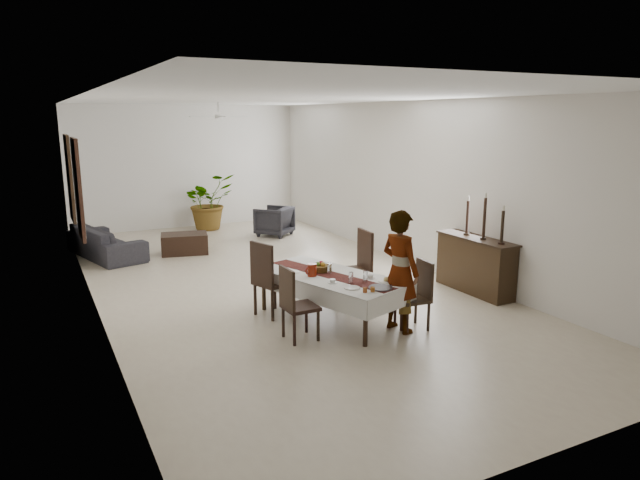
% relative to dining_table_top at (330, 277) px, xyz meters
% --- Properties ---
extents(floor, '(6.00, 12.00, 0.00)m').
position_rel_dining_table_top_xyz_m(floor, '(0.03, 2.11, -0.64)').
color(floor, beige).
rests_on(floor, ground).
extents(ceiling, '(6.00, 12.00, 0.02)m').
position_rel_dining_table_top_xyz_m(ceiling, '(0.03, 2.11, 2.56)').
color(ceiling, white).
rests_on(ceiling, wall_back).
extents(wall_back, '(6.00, 0.02, 3.20)m').
position_rel_dining_table_top_xyz_m(wall_back, '(0.03, 8.11, 0.96)').
color(wall_back, white).
rests_on(wall_back, floor).
extents(wall_front, '(6.00, 0.02, 3.20)m').
position_rel_dining_table_top_xyz_m(wall_front, '(0.03, -3.89, 0.96)').
color(wall_front, white).
rests_on(wall_front, floor).
extents(wall_left, '(0.02, 12.00, 3.20)m').
position_rel_dining_table_top_xyz_m(wall_left, '(-2.97, 2.11, 0.96)').
color(wall_left, white).
rests_on(wall_left, floor).
extents(wall_right, '(0.02, 12.00, 3.20)m').
position_rel_dining_table_top_xyz_m(wall_right, '(3.03, 2.11, 0.96)').
color(wall_right, white).
rests_on(wall_right, floor).
extents(dining_table_top, '(1.51, 2.30, 0.04)m').
position_rel_dining_table_top_xyz_m(dining_table_top, '(0.00, 0.00, 0.00)').
color(dining_table_top, black).
rests_on(dining_table_top, table_leg_fl).
extents(table_leg_fl, '(0.08, 0.08, 0.62)m').
position_rel_dining_table_top_xyz_m(table_leg_fl, '(-0.06, -1.09, -0.33)').
color(table_leg_fl, black).
rests_on(table_leg_fl, floor).
extents(table_leg_fr, '(0.08, 0.08, 0.62)m').
position_rel_dining_table_top_xyz_m(table_leg_fr, '(0.69, -0.84, -0.33)').
color(table_leg_fr, black).
rests_on(table_leg_fr, floor).
extents(table_leg_bl, '(0.08, 0.08, 0.62)m').
position_rel_dining_table_top_xyz_m(table_leg_bl, '(-0.69, 0.84, -0.33)').
color(table_leg_bl, black).
rests_on(table_leg_bl, floor).
extents(table_leg_br, '(0.08, 0.08, 0.62)m').
position_rel_dining_table_top_xyz_m(table_leg_br, '(0.06, 1.09, -0.33)').
color(table_leg_br, black).
rests_on(table_leg_br, floor).
extents(tablecloth_top, '(1.71, 2.51, 0.01)m').
position_rel_dining_table_top_xyz_m(tablecloth_top, '(0.00, 0.00, 0.03)').
color(tablecloth_top, silver).
rests_on(tablecloth_top, dining_table_top).
extents(tablecloth_drape_left, '(0.72, 2.18, 0.27)m').
position_rel_dining_table_top_xyz_m(tablecloth_drape_left, '(-0.49, -0.16, -0.10)').
color(tablecloth_drape_left, silver).
rests_on(tablecloth_drape_left, dining_table_top).
extents(tablecloth_drape_right, '(0.72, 2.18, 0.27)m').
position_rel_dining_table_top_xyz_m(tablecloth_drape_right, '(0.49, 0.16, -0.10)').
color(tablecloth_drape_right, white).
rests_on(tablecloth_drape_right, dining_table_top).
extents(tablecloth_drape_near, '(1.00, 0.33, 0.27)m').
position_rel_dining_table_top_xyz_m(tablecloth_drape_near, '(0.36, -1.09, -0.10)').
color(tablecloth_drape_near, white).
rests_on(tablecloth_drape_near, dining_table_top).
extents(tablecloth_drape_far, '(1.00, 0.33, 0.27)m').
position_rel_dining_table_top_xyz_m(tablecloth_drape_far, '(-0.36, 1.09, -0.10)').
color(tablecloth_drape_far, silver).
rests_on(tablecloth_drape_far, dining_table_top).
extents(table_runner, '(0.99, 2.21, 0.00)m').
position_rel_dining_table_top_xyz_m(table_runner, '(0.00, 0.00, 0.03)').
color(table_runner, '#541D18').
rests_on(table_runner, tablecloth_top).
extents(red_pitcher, '(0.17, 0.17, 0.18)m').
position_rel_dining_table_top_xyz_m(red_pitcher, '(-0.25, 0.06, 0.12)').
color(red_pitcher, maroon).
rests_on(red_pitcher, tablecloth_top).
extents(pitcher_handle, '(0.11, 0.05, 0.11)m').
position_rel_dining_table_top_xyz_m(pitcher_handle, '(-0.32, 0.03, 0.12)').
color(pitcher_handle, maroon).
rests_on(pitcher_handle, red_pitcher).
extents(wine_glass_near, '(0.06, 0.06, 0.15)m').
position_rel_dining_table_top_xyz_m(wine_glass_near, '(0.28, -0.52, 0.11)').
color(wine_glass_near, white).
rests_on(wine_glass_near, tablecloth_top).
extents(wine_glass_mid, '(0.06, 0.06, 0.15)m').
position_rel_dining_table_top_xyz_m(wine_glass_mid, '(0.07, -0.49, 0.11)').
color(wine_glass_mid, white).
rests_on(wine_glass_mid, tablecloth_top).
extents(wine_glass_far, '(0.06, 0.06, 0.15)m').
position_rel_dining_table_top_xyz_m(wine_glass_far, '(0.03, 0.06, 0.11)').
color(wine_glass_far, silver).
rests_on(wine_glass_far, tablecloth_top).
extents(teacup_right, '(0.08, 0.08, 0.05)m').
position_rel_dining_table_top_xyz_m(teacup_right, '(0.42, -0.42, 0.06)').
color(teacup_right, silver).
rests_on(teacup_right, saucer_right).
extents(saucer_right, '(0.13, 0.13, 0.01)m').
position_rel_dining_table_top_xyz_m(saucer_right, '(0.42, -0.42, 0.04)').
color(saucer_right, silver).
rests_on(saucer_right, tablecloth_top).
extents(teacup_left, '(0.08, 0.08, 0.05)m').
position_rel_dining_table_top_xyz_m(teacup_left, '(-0.16, -0.38, 0.06)').
color(teacup_left, silver).
rests_on(teacup_left, saucer_left).
extents(saucer_left, '(0.13, 0.13, 0.01)m').
position_rel_dining_table_top_xyz_m(saucer_left, '(-0.16, -0.38, 0.04)').
color(saucer_left, silver).
rests_on(saucer_left, tablecloth_top).
extents(plate_near_right, '(0.21, 0.21, 0.01)m').
position_rel_dining_table_top_xyz_m(plate_near_right, '(0.53, -0.67, 0.04)').
color(plate_near_right, white).
rests_on(plate_near_right, tablecloth_top).
extents(bread_near_right, '(0.08, 0.08, 0.08)m').
position_rel_dining_table_top_xyz_m(bread_near_right, '(0.53, -0.67, 0.06)').
color(bread_near_right, tan).
rests_on(bread_near_right, plate_near_right).
extents(plate_near_left, '(0.21, 0.21, 0.01)m').
position_rel_dining_table_top_xyz_m(plate_near_left, '(-0.05, -0.72, 0.04)').
color(plate_near_left, silver).
rests_on(plate_near_left, tablecloth_top).
extents(plate_far_left, '(0.21, 0.21, 0.01)m').
position_rel_dining_table_top_xyz_m(plate_far_left, '(-0.42, 0.38, 0.04)').
color(plate_far_left, white).
rests_on(plate_far_left, tablecloth_top).
extents(serving_tray, '(0.32, 0.32, 0.02)m').
position_rel_dining_table_top_xyz_m(serving_tray, '(0.29, -0.89, 0.04)').
color(serving_tray, '#46454A').
rests_on(serving_tray, tablecloth_top).
extents(jam_jar_a, '(0.06, 0.06, 0.07)m').
position_rel_dining_table_top_xyz_m(jam_jar_a, '(0.11, -0.97, 0.07)').
color(jam_jar_a, '#975015').
rests_on(jam_jar_a, tablecloth_top).
extents(jam_jar_b, '(0.06, 0.06, 0.07)m').
position_rel_dining_table_top_xyz_m(jam_jar_b, '(0.01, -0.95, 0.07)').
color(jam_jar_b, brown).
rests_on(jam_jar_b, tablecloth_top).
extents(fruit_basket, '(0.27, 0.27, 0.09)m').
position_rel_dining_table_top_xyz_m(fruit_basket, '(-0.03, 0.23, 0.08)').
color(fruit_basket, brown).
rests_on(fruit_basket, tablecloth_top).
extents(fruit_red, '(0.08, 0.08, 0.08)m').
position_rel_dining_table_top_xyz_m(fruit_red, '(-0.01, 0.25, 0.14)').
color(fruit_red, maroon).
rests_on(fruit_red, fruit_basket).
extents(fruit_green, '(0.07, 0.07, 0.07)m').
position_rel_dining_table_top_xyz_m(fruit_green, '(-0.07, 0.24, 0.14)').
color(fruit_green, '#598A29').
rests_on(fruit_green, fruit_basket).
extents(fruit_yellow, '(0.07, 0.07, 0.07)m').
position_rel_dining_table_top_xyz_m(fruit_yellow, '(-0.01, 0.18, 0.14)').
color(fruit_yellow, '#C28722').
rests_on(fruit_yellow, fruit_basket).
extents(chair_right_near_seat, '(0.44, 0.44, 0.05)m').
position_rel_dining_table_top_xyz_m(chair_right_near_seat, '(0.85, -0.84, -0.22)').
color(chair_right_near_seat, black).
rests_on(chair_right_near_seat, chair_right_near_leg_fl).
extents(chair_right_near_leg_fl, '(0.04, 0.04, 0.40)m').
position_rel_dining_table_top_xyz_m(chair_right_near_leg_fl, '(1.00, -1.02, -0.44)').
color(chair_right_near_leg_fl, black).
rests_on(chair_right_near_leg_fl, floor).
extents(chair_right_near_leg_fr, '(0.04, 0.04, 0.40)m').
position_rel_dining_table_top_xyz_m(chair_right_near_leg_fr, '(1.03, -0.69, -0.44)').
color(chair_right_near_leg_fr, black).
rests_on(chair_right_near_leg_fr, floor).
extents(chair_right_near_leg_bl, '(0.04, 0.04, 0.40)m').
position_rel_dining_table_top_xyz_m(chair_right_near_leg_bl, '(0.67, -0.99, -0.44)').
color(chair_right_near_leg_bl, black).
rests_on(chair_right_near_leg_bl, floor).
extents(chair_right_near_leg_br, '(0.04, 0.04, 0.40)m').
position_rel_dining_table_top_xyz_m(chair_right_near_leg_br, '(0.70, -0.66, -0.44)').
color(chair_right_near_leg_br, black).
rests_on(chair_right_near_leg_br, floor).
extents(chair_right_near_back, '(0.07, 0.41, 0.52)m').
position_rel_dining_table_top_xyz_m(chair_right_near_back, '(1.03, -0.86, 0.06)').
color(chair_right_near_back, black).
rests_on(chair_right_near_back, chair_right_near_seat).
extents(chair_right_far_seat, '(0.53, 0.53, 0.06)m').
position_rel_dining_table_top_xyz_m(chair_right_far_seat, '(0.68, 0.53, -0.13)').
color(chair_right_far_seat, black).
rests_on(chair_right_far_seat, chair_right_far_leg_fl).
extents(chair_right_far_leg_fl, '(0.05, 0.05, 0.48)m').
position_rel_dining_table_top_xyz_m(chair_right_far_leg_fl, '(0.87, 0.31, -0.40)').
color(chair_right_far_leg_fl, black).
rests_on(chair_right_far_leg_fl, floor).
extents(chair_right_far_leg_fr, '(0.05, 0.05, 0.48)m').
position_rel_dining_table_top_xyz_m(chair_right_far_leg_fr, '(0.90, 0.71, -0.40)').
color(chair_right_far_leg_fr, black).
rests_on(chair_right_far_leg_fr, floor).
extents(chair_right_far_leg_bl, '(0.05, 0.05, 0.48)m').
position_rel_dining_table_top_xyz_m(chair_right_far_leg_bl, '(0.47, 0.34, -0.40)').
color(chair_right_far_leg_bl, black).
rests_on(chair_right_far_leg_bl, floor).
extents(chair_right_far_leg_br, '(0.05, 0.05, 0.48)m').
position_rel_dining_table_top_xyz_m(chair_right_far_leg_br, '(0.50, 0.74, -0.40)').
color(chair_right_far_leg_br, black).
rests_on(chair_right_far_leg_br, floor).
extents(chair_right_far_back, '(0.09, 0.49, 0.62)m').
position_rel_dining_table_top_xyz_m(chair_right_far_back, '(0.90, 0.51, 0.20)').
color(chair_right_far_back, black).
rests_on(chair_right_far_back, chair_right_far_seat).
extents(chair_left_near_seat, '(0.43, 0.43, 0.05)m').
position_rel_dining_table_top_xyz_m(chair_left_near_seat, '(-0.69, -0.48, -0.20)').
color(chair_left_near_seat, black).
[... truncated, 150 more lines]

